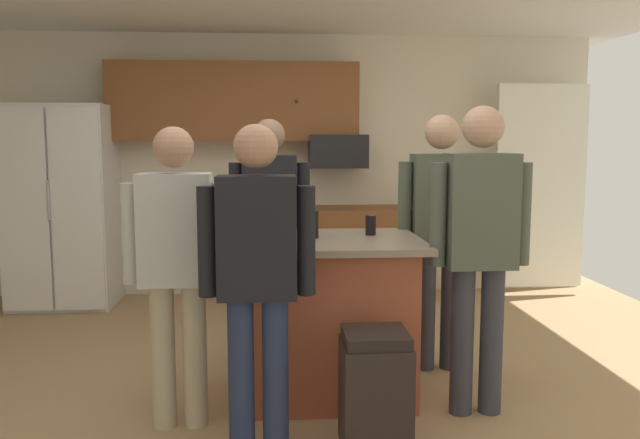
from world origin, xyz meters
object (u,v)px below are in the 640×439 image
(glass_dark_ale, at_px, (312,225))
(person_guest_right, at_px, (176,257))
(kitchen_island, at_px, (324,316))
(person_elder_center, at_px, (440,224))
(person_host_foreground, at_px, (257,268))
(person_guest_left, at_px, (480,238))
(trash_bin, at_px, (375,390))
(refrigerator, at_px, (63,206))
(tumbler_amber, at_px, (304,228))
(person_guest_by_door, at_px, (270,221))
(microwave_over_range, at_px, (338,151))
(glass_pilsner, at_px, (371,225))

(glass_dark_ale, bearing_deg, person_guest_right, -150.98)
(kitchen_island, xyz_separation_m, person_elder_center, (0.81, 0.40, 0.51))
(kitchen_island, relative_size, person_host_foreground, 0.72)
(person_guest_left, distance_m, trash_bin, 1.03)
(person_guest_left, distance_m, glass_dark_ale, 0.99)
(person_elder_center, bearing_deg, refrigerator, -58.60)
(kitchen_island, bearing_deg, person_guest_left, -21.71)
(person_elder_center, relative_size, glass_dark_ale, 10.61)
(tumbler_amber, bearing_deg, person_guest_by_door, 104.10)
(person_guest_by_door, bearing_deg, microwave_over_range, 135.73)
(kitchen_island, relative_size, person_guest_by_door, 0.69)
(person_guest_right, bearing_deg, person_guest_by_door, 41.09)
(person_host_foreground, bearing_deg, kitchen_island, 0.00)
(microwave_over_range, xyz_separation_m, person_elder_center, (0.48, -2.09, -0.45))
(refrigerator, xyz_separation_m, person_guest_by_door, (1.94, -1.63, 0.05))
(person_host_foreground, xyz_separation_m, person_guest_right, (-0.44, 0.34, -0.00))
(kitchen_island, height_order, person_elder_center, person_elder_center)
(person_guest_right, xyz_separation_m, glass_pilsner, (1.12, 0.52, 0.10))
(microwave_over_range, height_order, kitchen_island, microwave_over_range)
(person_guest_left, xyz_separation_m, person_guest_by_door, (-1.17, 1.08, -0.03))
(person_guest_left, bearing_deg, person_elder_center, -65.47)
(microwave_over_range, xyz_separation_m, person_guest_left, (0.52, -2.82, -0.44))
(person_elder_center, xyz_separation_m, person_guest_right, (-1.63, -0.78, -0.06))
(person_host_foreground, relative_size, person_guest_left, 0.94)
(person_guest_right, height_order, tumbler_amber, person_guest_right)
(tumbler_amber, xyz_separation_m, glass_pilsner, (0.42, 0.20, -0.01))
(microwave_over_range, xyz_separation_m, person_guest_right, (-1.15, -2.87, -0.51))
(refrigerator, bearing_deg, microwave_over_range, 2.61)
(person_host_foreground, relative_size, glass_dark_ale, 10.06)
(tumbler_amber, bearing_deg, trash_bin, -63.37)
(tumbler_amber, relative_size, glass_pilsner, 1.18)
(trash_bin, bearing_deg, person_guest_by_door, 109.93)
(microwave_over_range, bearing_deg, glass_dark_ale, -99.17)
(person_guest_left, relative_size, glass_pilsner, 14.13)
(person_guest_by_door, height_order, trash_bin, person_guest_by_door)
(person_guest_left, height_order, glass_dark_ale, person_guest_left)
(refrigerator, distance_m, person_guest_left, 4.13)
(person_guest_right, xyz_separation_m, person_guest_by_door, (0.49, 1.13, 0.05))
(person_guest_by_door, bearing_deg, person_guest_left, 23.73)
(microwave_over_range, relative_size, person_guest_by_door, 0.33)
(refrigerator, distance_m, person_guest_by_door, 2.53)
(refrigerator, xyz_separation_m, person_guest_left, (3.12, -2.71, 0.07))
(person_host_foreground, xyz_separation_m, trash_bin, (0.59, 0.00, -0.64))
(glass_pilsner, relative_size, trash_bin, 0.20)
(person_elder_center, bearing_deg, person_guest_by_door, -42.93)
(kitchen_island, xyz_separation_m, person_guest_right, (-0.82, -0.39, 0.44))
(glass_pilsner, bearing_deg, glass_dark_ale, -165.23)
(person_guest_left, height_order, tumbler_amber, person_guest_left)
(person_guest_right, xyz_separation_m, glass_dark_ale, (0.75, 0.42, 0.12))
(refrigerator, relative_size, glass_dark_ale, 11.57)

